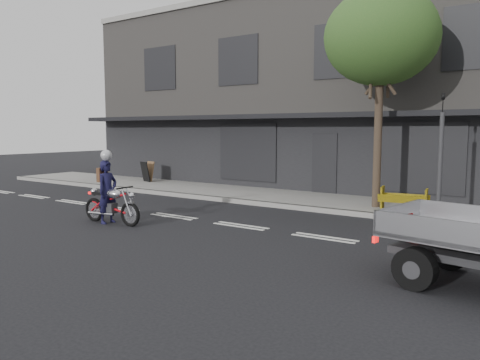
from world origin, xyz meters
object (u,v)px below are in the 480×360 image
object	(u,v)px
traffic_light_pole	(440,163)
sandwich_board	(145,172)
rider	(108,192)
street_tree	(381,38)
motorcycle	(112,204)
construction_barrier	(402,200)

from	to	relation	value
traffic_light_pole	sandwich_board	bearing A→B (deg)	172.54
rider	sandwich_board	xyz separation A→B (m)	(-5.63, 6.78, -0.24)
street_tree	rider	distance (m)	9.17
motorcycle	rider	size ratio (longest dim) A/B	1.19
construction_barrier	traffic_light_pole	bearing A→B (deg)	-11.02
construction_barrier	street_tree	bearing A→B (deg)	146.19
motorcycle	sandwich_board	xyz separation A→B (m)	(-5.78, 6.78, 0.07)
traffic_light_pole	construction_barrier	size ratio (longest dim) A/B	2.62
rider	construction_barrier	bearing A→B (deg)	-53.43
street_tree	traffic_light_pole	distance (m)	4.23
motorcycle	street_tree	bearing A→B (deg)	45.38
street_tree	sandwich_board	distance (m)	12.02
street_tree	traffic_light_pole	bearing A→B (deg)	-23.03
street_tree	construction_barrier	xyz separation A→B (m)	(0.97, -0.65, -4.75)
construction_barrier	sandwich_board	xyz separation A→B (m)	(-12.01, 1.51, 0.09)
motorcycle	rider	xyz separation A→B (m)	(-0.15, -0.00, 0.32)
traffic_light_pole	construction_barrier	world-z (taller)	traffic_light_pole
motorcycle	sandwich_board	distance (m)	8.91
motorcycle	traffic_light_pole	bearing A→B (deg)	31.94
motorcycle	sandwich_board	world-z (taller)	sandwich_board
motorcycle	construction_barrier	xyz separation A→B (m)	(6.24, 5.28, -0.01)
traffic_light_pole	construction_barrier	distance (m)	1.54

